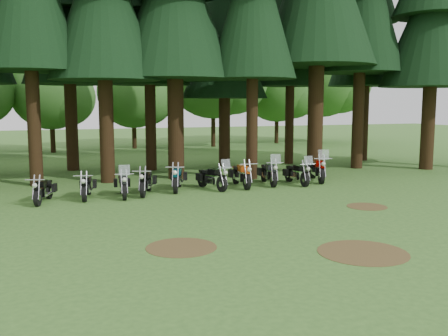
{
  "coord_description": "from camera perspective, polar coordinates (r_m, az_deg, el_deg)",
  "views": [
    {
      "loc": [
        -6.37,
        -13.76,
        3.59
      ],
      "look_at": [
        0.84,
        5.0,
        1.0
      ],
      "focal_mm": 40.0,
      "sensor_mm": 36.0,
      "label": 1
    }
  ],
  "objects": [
    {
      "name": "decid_3",
      "position": [
        38.94,
        -18.78,
        8.31
      ],
      "size": [
        6.12,
        5.95,
        7.65
      ],
      "color": "#322010",
      "rests_on": "ground"
    },
    {
      "name": "motorcycle_6",
      "position": [
        21.7,
        1.97,
        -0.88
      ],
      "size": [
        0.43,
        2.36,
        0.96
      ],
      "rotation": [
        0.0,
        0.0,
        -0.1
      ],
      "color": "black",
      "rests_on": "ground"
    },
    {
      "name": "motorcycle_0",
      "position": [
        19.43,
        -19.93,
        -2.47
      ],
      "size": [
        0.73,
        2.0,
        0.84
      ],
      "rotation": [
        0.0,
        0.0,
        -0.3
      ],
      "color": "black",
      "rests_on": "ground"
    },
    {
      "name": "motorcycle_2",
      "position": [
        19.75,
        -11.47,
        -1.93
      ],
      "size": [
        0.52,
        2.19,
        1.37
      ],
      "rotation": [
        0.0,
        0.0,
        -0.1
      ],
      "color": "black",
      "rests_on": "ground"
    },
    {
      "name": "ground",
      "position": [
        15.58,
        3.73,
        -5.99
      ],
      "size": [
        120.0,
        120.0,
        0.0
      ],
      "primitive_type": "plane",
      "color": "#356324",
      "rests_on": "ground"
    },
    {
      "name": "dirt_patch_2",
      "position": [
        12.74,
        15.57,
        -9.27
      ],
      "size": [
        2.2,
        2.2,
        0.01
      ],
      "primitive_type": "cylinder",
      "color": "#4C3D1E",
      "rests_on": "ground"
    },
    {
      "name": "decid_4",
      "position": [
        40.87,
        -9.91,
        8.33
      ],
      "size": [
        5.93,
        5.76,
        7.41
      ],
      "color": "#322010",
      "rests_on": "ground"
    },
    {
      "name": "decid_5",
      "position": [
        42.19,
        -0.65,
        10.93
      ],
      "size": [
        8.45,
        8.21,
        10.56
      ],
      "color": "#322010",
      "rests_on": "ground"
    },
    {
      "name": "motorcycle_7",
      "position": [
        22.41,
        5.13,
        -0.63
      ],
      "size": [
        0.73,
        2.35,
        1.48
      ],
      "rotation": [
        0.0,
        0.0,
        -0.19
      ],
      "color": "black",
      "rests_on": "ground"
    },
    {
      "name": "dirt_patch_1",
      "position": [
        18.28,
        16.01,
        -4.25
      ],
      "size": [
        1.4,
        1.4,
        0.01
      ],
      "primitive_type": "cylinder",
      "color": "#4C3D1E",
      "rests_on": "ground"
    },
    {
      "name": "motorcycle_5",
      "position": [
        21.04,
        -1.38,
        -1.21
      ],
      "size": [
        0.77,
        2.19,
        1.38
      ],
      "rotation": [
        0.0,
        0.0,
        0.23
      ],
      "color": "black",
      "rests_on": "ground"
    },
    {
      "name": "motorcycle_9",
      "position": [
        23.68,
        10.6,
        -0.21
      ],
      "size": [
        1.11,
        2.48,
        1.59
      ],
      "rotation": [
        0.0,
        0.0,
        -0.33
      ],
      "color": "black",
      "rests_on": "ground"
    },
    {
      "name": "decid_7",
      "position": [
        48.18,
        11.63,
        10.33
      ],
      "size": [
        8.44,
        8.2,
        10.55
      ],
      "color": "#322010",
      "rests_on": "ground"
    },
    {
      "name": "decid_6",
      "position": [
        45.99,
        6.57,
        9.3
      ],
      "size": [
        7.06,
        6.86,
        8.82
      ],
      "color": "#322010",
      "rests_on": "ground"
    },
    {
      "name": "motorcycle_1",
      "position": [
        19.77,
        -15.43,
        -2.1
      ],
      "size": [
        0.57,
        2.09,
        0.86
      ],
      "rotation": [
        0.0,
        0.0,
        -0.21
      ],
      "color": "black",
      "rests_on": "ground"
    },
    {
      "name": "dirt_patch_0",
      "position": [
        12.75,
        -4.9,
        -9.02
      ],
      "size": [
        1.8,
        1.8,
        0.01
      ],
      "primitive_type": "cylinder",
      "color": "#4C3D1E",
      "rests_on": "ground"
    },
    {
      "name": "pine_back_4",
      "position": [
        29.31,
        0.05,
        16.49
      ],
      "size": [
        4.94,
        4.94,
        13.78
      ],
      "color": "#322010",
      "rests_on": "ground"
    },
    {
      "name": "motorcycle_4",
      "position": [
        20.93,
        -5.33,
        -1.23
      ],
      "size": [
        0.98,
        2.22,
        0.95
      ],
      "rotation": [
        0.0,
        0.0,
        -0.37
      ],
      "color": "black",
      "rests_on": "ground"
    },
    {
      "name": "motorcycle_3",
      "position": [
        20.16,
        -8.91,
        -1.67
      ],
      "size": [
        0.92,
        2.14,
        0.91
      ],
      "rotation": [
        0.0,
        0.0,
        -0.36
      ],
      "color": "black",
      "rests_on": "ground"
    },
    {
      "name": "motorcycle_8",
      "position": [
        22.6,
        8.33,
        -0.69
      ],
      "size": [
        0.41,
        2.19,
        1.38
      ],
      "rotation": [
        0.0,
        0.0,
        -0.03
      ],
      "color": "black",
      "rests_on": "ground"
    },
    {
      "name": "pine_back_6",
      "position": [
        33.68,
        16.12,
        17.91
      ],
      "size": [
        4.59,
        4.59,
        16.58
      ],
      "color": "#322010",
      "rests_on": "ground"
    }
  ]
}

